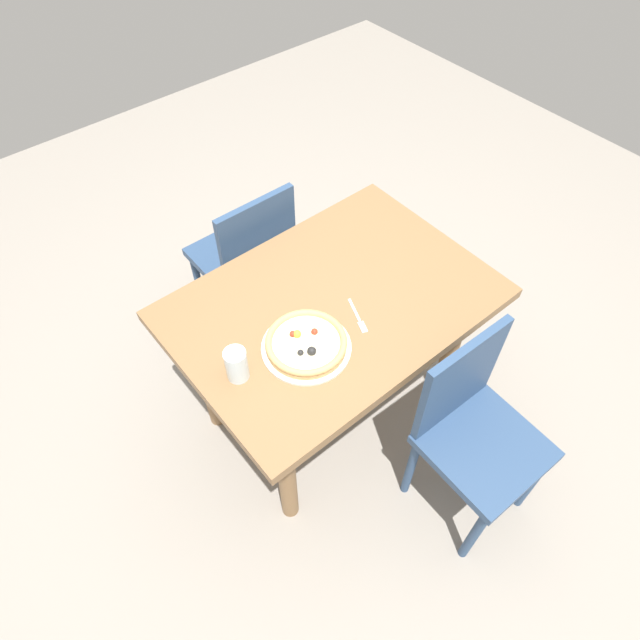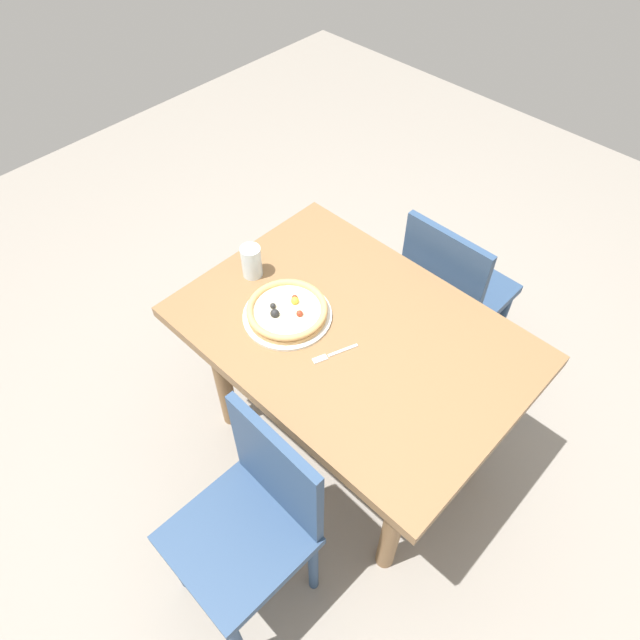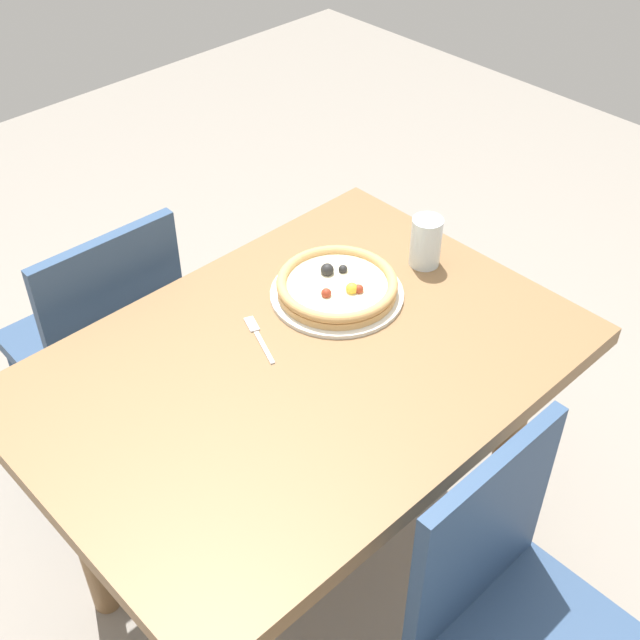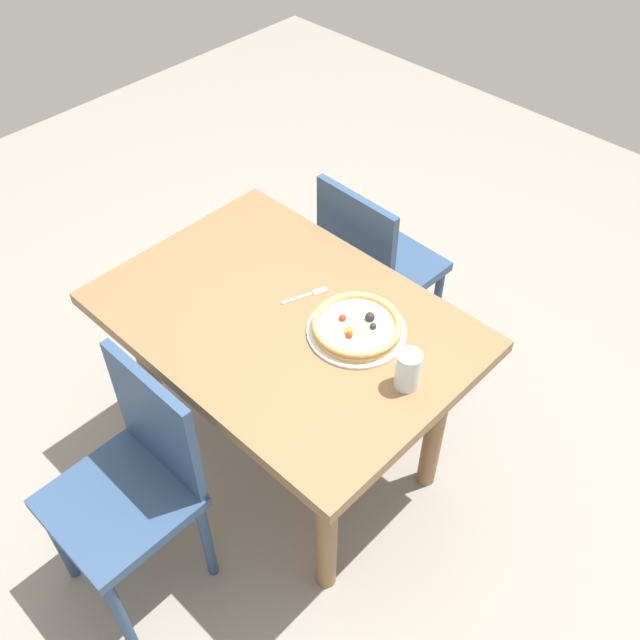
% 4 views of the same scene
% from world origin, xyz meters
% --- Properties ---
extents(ground_plane, '(6.00, 6.00, 0.00)m').
position_xyz_m(ground_plane, '(0.00, 0.00, 0.00)').
color(ground_plane, gray).
extents(dining_table, '(1.19, 0.84, 0.77)m').
position_xyz_m(dining_table, '(0.00, 0.00, 0.65)').
color(dining_table, olive).
rests_on(dining_table, ground).
extents(chair_near, '(0.40, 0.40, 0.90)m').
position_xyz_m(chair_near, '(-0.02, -0.63, 0.50)').
color(chair_near, navy).
rests_on(chair_near, ground).
extents(chair_far, '(0.41, 0.41, 0.90)m').
position_xyz_m(chair_far, '(-0.15, 0.63, 0.50)').
color(chair_far, navy).
rests_on(chair_far, ground).
extents(plate, '(0.32, 0.32, 0.01)m').
position_xyz_m(plate, '(0.21, 0.11, 0.77)').
color(plate, silver).
rests_on(plate, dining_table).
extents(pizza, '(0.28, 0.28, 0.05)m').
position_xyz_m(pizza, '(0.21, 0.11, 0.80)').
color(pizza, tan).
rests_on(pizza, plate).
extents(fork, '(0.07, 0.16, 0.00)m').
position_xyz_m(fork, '(-0.02, 0.13, 0.77)').
color(fork, silver).
rests_on(fork, dining_table).
extents(drinking_glass, '(0.08, 0.08, 0.13)m').
position_xyz_m(drinking_glass, '(0.46, 0.05, 0.83)').
color(drinking_glass, silver).
rests_on(drinking_glass, dining_table).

